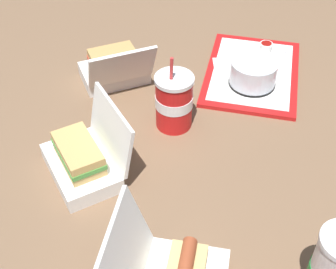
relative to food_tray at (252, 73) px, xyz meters
The scene contains 9 objects.
ground_plane 0.39m from the food_tray, 31.75° to the right, with size 3.20×3.20×0.00m, color brown.
food_tray is the anchor object (origin of this frame).
cake_container 0.07m from the food_tray, ahead, with size 0.13×0.13×0.07m.
ketchup_cup 0.12m from the food_tray, 153.33° to the left, with size 0.04×0.04×0.02m.
napkin_stack 0.06m from the food_tray, 102.19° to the right, with size 0.10×0.10×0.00m, color white.
plastic_fork 0.10m from the food_tray, 126.43° to the left, with size 0.11×0.01×0.01m, color white.
clamshell_sandwich_center 0.58m from the food_tray, 48.45° to the right, with size 0.25×0.23×0.17m.
clamshell_sandwich_corner 0.40m from the food_tray, 85.89° to the right, with size 0.23×0.23×0.16m.
soda_cup_right 0.32m from the food_tray, 46.66° to the right, with size 0.10×0.10×0.21m.
Camera 1 is at (0.78, -0.04, 0.79)m, focal length 50.00 mm.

